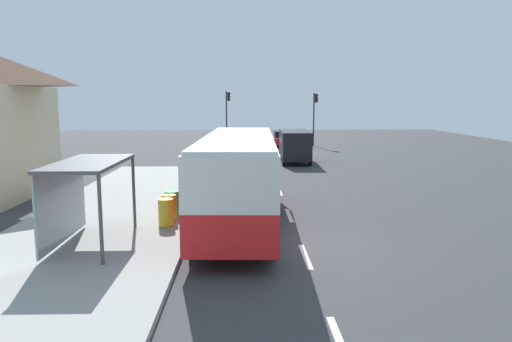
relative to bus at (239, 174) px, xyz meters
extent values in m
cube|color=#38383A|center=(1.71, 11.17, -1.86)|extent=(56.00, 92.00, 0.04)
cube|color=#999993|center=(-4.69, -0.83, -1.75)|extent=(6.20, 30.00, 0.18)
cube|color=silver|center=(1.96, -3.83, -1.84)|extent=(0.16, 2.20, 0.01)
cube|color=silver|center=(1.96, 1.17, -1.84)|extent=(0.16, 2.20, 0.01)
cube|color=silver|center=(1.96, 6.17, -1.84)|extent=(0.16, 2.20, 0.01)
cube|color=silver|center=(1.96, 11.17, -1.84)|extent=(0.16, 2.20, 0.01)
cube|color=silver|center=(1.96, 16.17, -1.84)|extent=(0.16, 2.20, 0.01)
cube|color=silver|center=(1.96, 21.17, -1.84)|extent=(0.16, 2.20, 0.01)
cube|color=silver|center=(1.96, 26.17, -1.84)|extent=(0.16, 2.20, 0.01)
cube|color=red|center=(0.01, -0.02, -0.77)|extent=(2.85, 11.08, 1.15)
cube|color=silver|center=(0.01, -0.02, 0.53)|extent=(2.85, 11.08, 1.45)
cube|color=silver|center=(0.01, -0.02, 1.31)|extent=(2.72, 10.85, 0.12)
cube|color=black|center=(0.19, 5.43, 0.46)|extent=(2.30, 0.19, 1.22)
cube|color=black|center=(-1.21, -0.48, 0.46)|extent=(0.36, 8.58, 1.10)
cylinder|color=black|center=(-0.99, 3.91, -1.34)|extent=(0.31, 1.01, 1.00)
cylinder|color=black|center=(1.27, 3.84, -1.34)|extent=(0.31, 1.01, 1.00)
cylinder|color=black|center=(-1.24, -3.68, -1.34)|extent=(0.31, 1.01, 1.00)
cylinder|color=black|center=(1.02, -3.76, -1.34)|extent=(0.31, 1.01, 1.00)
cube|color=black|center=(3.91, 17.45, -0.52)|extent=(2.13, 5.25, 1.96)
cube|color=black|center=(3.91, 17.45, -0.19)|extent=(2.12, 3.17, 0.44)
cylinder|color=black|center=(4.76, 15.43, -1.50)|extent=(0.24, 0.69, 0.68)
cylinder|color=black|center=(2.96, 15.47, -1.50)|extent=(0.24, 0.69, 0.68)
cylinder|color=black|center=(4.86, 19.43, -1.50)|extent=(0.24, 0.69, 0.68)
cylinder|color=black|center=(3.06, 19.47, -1.50)|extent=(0.24, 0.69, 0.68)
cube|color=#A51919|center=(4.01, 29.72, -1.22)|extent=(1.82, 4.41, 0.60)
cube|color=black|center=(4.01, 29.92, -0.62)|extent=(1.59, 2.38, 0.60)
cylinder|color=black|center=(4.83, 28.22, -1.52)|extent=(0.20, 0.64, 0.64)
cylinder|color=black|center=(3.19, 28.23, -1.52)|extent=(0.20, 0.64, 0.64)
cylinder|color=black|center=(4.84, 31.22, -1.52)|extent=(0.20, 0.64, 0.64)
cylinder|color=black|center=(3.20, 31.23, -1.52)|extent=(0.20, 0.64, 0.64)
cylinder|color=yellow|center=(-2.49, -0.98, -1.19)|extent=(0.52, 0.52, 0.95)
cylinder|color=orange|center=(-2.49, -0.28, -1.19)|extent=(0.52, 0.52, 0.95)
cylinder|color=green|center=(-2.49, 0.42, -1.19)|extent=(0.52, 0.52, 0.95)
cylinder|color=#2D2D2D|center=(7.11, 29.93, 0.76)|extent=(0.14, 0.14, 5.21)
cube|color=black|center=(7.33, 29.93, 2.86)|extent=(0.24, 0.28, 0.84)
sphere|color=red|center=(7.45, 29.93, 3.14)|extent=(0.16, 0.16, 0.16)
sphere|color=#3C2C03|center=(7.45, 29.93, 2.86)|extent=(0.16, 0.16, 0.16)
sphere|color=black|center=(7.45, 29.93, 2.58)|extent=(0.16, 0.16, 0.16)
cylinder|color=#2D2D2D|center=(-1.49, 30.73, 0.84)|extent=(0.14, 0.14, 5.37)
cube|color=black|center=(-1.27, 30.73, 3.03)|extent=(0.24, 0.28, 0.84)
sphere|color=#360606|center=(-1.15, 30.73, 3.31)|extent=(0.16, 0.16, 0.16)
sphere|color=#3C2C03|center=(-1.15, 30.73, 3.03)|extent=(0.16, 0.16, 0.16)
sphere|color=green|center=(-1.15, 30.73, 2.75)|extent=(0.16, 0.16, 0.16)
cube|color=#4C4C51|center=(-4.39, -2.95, 0.79)|extent=(1.80, 4.00, 0.10)
cube|color=#8CA5B2|center=(-5.24, -2.95, -0.41)|extent=(0.06, 3.80, 2.30)
cylinder|color=#4C4C51|center=(-3.54, -4.85, -0.44)|extent=(0.10, 0.10, 2.44)
cylinder|color=#4C4C51|center=(-3.54, -1.05, -0.44)|extent=(0.10, 0.10, 2.44)
camera|label=1|loc=(0.18, -17.01, 2.61)|focal=33.46mm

